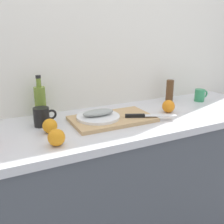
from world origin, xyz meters
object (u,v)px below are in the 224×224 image
chef_knife (144,116)px  olive_oil_bottle (40,101)px  coffee_mug_2 (200,95)px  pepper_mill (170,91)px  white_plate (98,117)px  coffee_mug_0 (42,117)px  orange_0 (56,137)px  cutting_board (112,119)px  fish_fillet (98,112)px

chef_knife → olive_oil_bottle: size_ratio=1.11×
chef_knife → coffee_mug_2: bearing=40.1°
pepper_mill → white_plate: bearing=-165.0°
coffee_mug_0 → orange_0: coffee_mug_0 is taller
white_plate → orange_0: bearing=-144.2°
cutting_board → orange_0: 0.41m
olive_oil_bottle → coffee_mug_0: size_ratio=2.02×
cutting_board → pepper_mill: (0.55, 0.19, 0.07)m
chef_knife → coffee_mug_2: coffee_mug_2 is taller
cutting_board → white_plate: size_ratio=1.90×
coffee_mug_2 → coffee_mug_0: bearing=-179.6°
coffee_mug_0 → coffee_mug_2: 1.13m
fish_fillet → coffee_mug_2: (0.84, 0.08, -0.01)m
chef_knife → pepper_mill: (0.39, 0.27, 0.05)m
pepper_mill → cutting_board: bearing=-161.4°
fish_fillet → pepper_mill: 0.65m
coffee_mug_0 → cutting_board: bearing=-13.8°
olive_oil_bottle → orange_0: olive_oil_bottle is taller
cutting_board → fish_fillet: (-0.08, 0.02, 0.04)m
coffee_mug_0 → coffee_mug_2: bearing=0.4°
chef_knife → coffee_mug_0: (-0.53, 0.17, 0.02)m
white_plate → chef_knife: chef_knife is taller
chef_knife → orange_0: size_ratio=3.62×
white_plate → coffee_mug_2: (0.84, 0.08, 0.02)m
coffee_mug_0 → orange_0: (0.00, -0.28, -0.01)m
orange_0 → olive_oil_bottle: bearing=87.7°
olive_oil_bottle → coffee_mug_0: (-0.02, -0.14, -0.05)m
white_plate → fish_fillet: size_ratio=1.33×
fish_fillet → olive_oil_bottle: 0.34m
orange_0 → pepper_mill: bearing=22.3°
fish_fillet → coffee_mug_0: (-0.29, 0.07, -0.00)m
white_plate → fish_fillet: fish_fillet is taller
cutting_board → coffee_mug_0: (-0.37, 0.09, 0.04)m
fish_fillet → orange_0: orange_0 is taller
cutting_board → olive_oil_bottle: 0.42m
cutting_board → olive_oil_bottle: olive_oil_bottle is taller
cutting_board → olive_oil_bottle: bearing=146.9°
chef_knife → white_plate: bearing=-179.2°
olive_oil_bottle → coffee_mug_2: olive_oil_bottle is taller
olive_oil_bottle → coffee_mug_2: 1.12m
coffee_mug_2 → pepper_mill: bearing=157.0°
coffee_mug_0 → coffee_mug_2: coffee_mug_0 is taller
olive_oil_bottle → coffee_mug_0: olive_oil_bottle is taller
fish_fillet → coffee_mug_2: size_ratio=1.65×
coffee_mug_2 → white_plate: bearing=-174.5°
white_plate → orange_0: size_ratio=3.16×
cutting_board → pepper_mill: 0.59m
chef_knife → coffee_mug_0: bearing=-174.5°
pepper_mill → orange_0: bearing=-157.7°
white_plate → coffee_mug_2: size_ratio=2.20×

